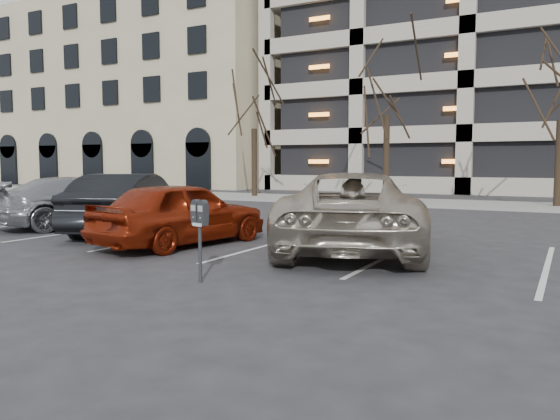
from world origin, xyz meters
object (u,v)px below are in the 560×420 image
Objects in this scene: tree_a at (254,86)px; tree_b at (388,61)px; parking_meter at (200,221)px; car_red at (182,213)px; suv_silver at (353,211)px; car_dark at (129,203)px; car_silver at (85,202)px.

tree_b is (7.00, 0.00, 0.65)m from tree_a.
tree_a is at bearing 133.55° from parking_meter.
tree_b is 15.68m from car_red.
tree_a is 0.90× the size of tree_b.
tree_a reaches higher than suv_silver.
tree_a is 20.51m from parking_meter.
car_red is 0.90× the size of car_dark.
parking_meter is (9.55, -17.51, -4.77)m from tree_a.
suv_silver is at bearing 91.78° from parking_meter.
suv_silver is (0.95, 4.07, -0.14)m from parking_meter.
tree_b is 2.09× the size of car_red.
car_silver is (-4.74, 1.53, -0.00)m from car_red.
car_silver is at bearing -110.27° from tree_b.
car_silver is at bearing -8.61° from car_red.
parking_meter is 4.19m from suv_silver.
car_dark is (4.33, -13.57, -4.96)m from tree_a.
suv_silver is at bearing -161.32° from car_silver.
suv_silver is at bearing -75.40° from tree_b.
car_dark is 2.22m from car_silver.
tree_b is 1.88× the size of car_dark.
tree_a is at bearing -55.48° from car_red.
car_red is 4.98m from car_silver.
suv_silver is (3.50, -13.44, -5.56)m from tree_b.
car_dark is at bearing -101.13° from tree_b.
car_silver is at bearing -33.33° from car_dark.
suv_silver is 1.37× the size of car_dark.
suv_silver reaches higher than parking_meter.
tree_a is 1.60× the size of car_silver.
car_dark is (-2.67, -13.57, -5.61)m from tree_b.
tree_b is 1.79× the size of car_silver.
suv_silver reaches higher than car_silver.
tree_a reaches higher than parking_meter.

